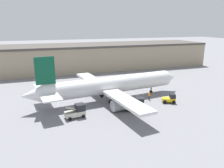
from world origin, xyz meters
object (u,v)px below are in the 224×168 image
ground_crew_worker (149,96)px  pushback_tug (136,104)px  airplane (108,86)px  baggage_tug (170,99)px  belt_loader_truck (77,111)px

ground_crew_worker → pushback_tug: 6.95m
airplane → baggage_tug: airplane is taller
ground_crew_worker → belt_loader_truck: bearing=60.0°
baggage_tug → belt_loader_truck: size_ratio=0.83×
ground_crew_worker → pushback_tug: size_ratio=0.48×
airplane → baggage_tug: 13.21m
airplane → pushback_tug: (3.20, -7.29, -2.05)m
belt_loader_truck → pushback_tug: size_ratio=1.00×
ground_crew_worker → airplane: bearing=28.6°
baggage_tug → pushback_tug: size_ratio=0.83×
airplane → belt_loader_truck: airplane is taller
ground_crew_worker → belt_loader_truck: size_ratio=0.47×
ground_crew_worker → baggage_tug: 4.41m
pushback_tug → baggage_tug: bearing=28.9°
airplane → baggage_tug: bearing=-33.2°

